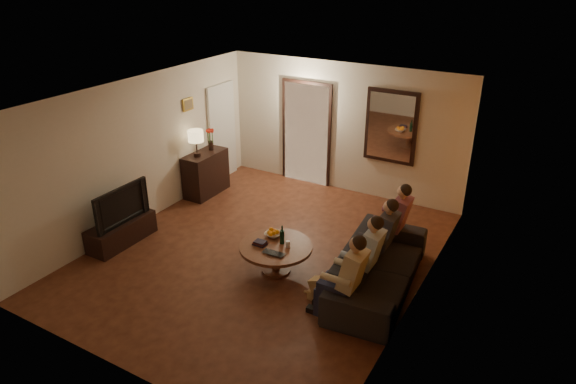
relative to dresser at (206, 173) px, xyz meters
The scene contains 33 objects.
floor 2.69m from the dresser, 32.16° to the right, with size 5.00×6.00×0.01m, color #482013.
ceiling 3.43m from the dresser, 32.16° to the right, with size 5.00×6.00×0.01m, color white.
back_wall 2.89m from the dresser, 35.17° to the left, with size 5.00×0.02×2.60m, color beige.
front_wall 5.03m from the dresser, 62.99° to the right, with size 5.00×0.02×2.60m, color beige.
left_wall 1.68m from the dresser, 100.02° to the right, with size 0.02×6.00×2.60m, color beige.
right_wall 5.03m from the dresser, 16.59° to the right, with size 0.02×6.00×2.60m, color beige.
orange_accent 5.02m from the dresser, 16.62° to the right, with size 0.01×6.00×2.60m, color orange.
kitchen_doorway 2.22m from the dresser, 47.19° to the left, with size 1.00×0.06×2.10m, color #FFE0A5.
door_trim 2.21m from the dresser, 47.01° to the left, with size 1.12×0.04×2.22m, color black.
fridge_glimpse 2.36m from the dresser, 42.73° to the left, with size 0.45×0.03×1.70m, color silver.
mirror_frame 3.75m from the dresser, 25.43° to the left, with size 1.00×0.05×1.40m, color black.
mirror_glass 3.74m from the dresser, 25.00° to the left, with size 0.86×0.02×1.26m, color white.
white_door 1.08m from the dresser, 103.34° to the left, with size 0.06×0.85×2.04m, color white.
framed_art 1.44m from the dresser, 152.46° to the right, with size 0.03×0.28×0.24m, color #B28C33.
art_canvas 1.44m from the dresser, 150.77° to the right, with size 0.01×0.22×0.18m, color brown.
dresser is the anchor object (origin of this frame).
table_lamp 0.74m from the dresser, 90.00° to the right, with size 0.30×0.30×0.54m, color beige, non-canonical shape.
flower_vase 0.69m from the dresser, 90.00° to the left, with size 0.14×0.14×0.44m, color red, non-canonical shape.
tv_stand 2.30m from the dresser, 90.00° to the right, with size 0.45×1.20×0.40m, color black.
tv 2.31m from the dresser, 90.00° to the right, with size 0.14×1.10×0.63m, color black.
sofa 4.42m from the dresser, 18.10° to the right, with size 0.94×2.40×0.70m, color black.
person_a 4.70m from the dresser, 28.99° to the right, with size 0.60×0.40×1.20m, color tan, non-canonical shape.
person_b 4.44m from the dresser, 22.20° to the right, with size 0.60×0.40×1.20m, color tan, non-canonical shape.
person_c 4.25m from the dresser, 14.67° to the right, with size 0.60×0.40×1.20m, color tan, non-canonical shape.
person_d 4.13m from the dresser, ahead, with size 0.60×0.40×1.20m, color tan, non-canonical shape.
dog 4.26m from the dresser, 29.43° to the right, with size 0.56×0.24×0.56m, color olive, non-canonical shape.
coffee_table 3.22m from the dresser, 32.82° to the right, with size 1.11×1.11×0.45m, color brown.
bowl 2.94m from the dresser, 31.12° to the right, with size 0.26×0.26×0.06m, color white.
oranges 2.95m from the dresser, 31.12° to the right, with size 0.20×0.20×0.08m, color orange, non-canonical shape.
wine_bottle 3.21m from the dresser, 30.83° to the right, with size 0.07×0.07×0.31m, color black, non-canonical shape.
wine_glass 3.34m from the dresser, 30.42° to the right, with size 0.06×0.06×0.10m, color silver.
book_stack 3.09m from the dresser, 36.59° to the right, with size 0.20×0.15×0.07m, color black, non-canonical shape.
laptop 3.45m from the dresser, 35.82° to the right, with size 0.33×0.21×0.03m, color black.
Camera 1 is at (3.93, -6.02, 4.40)m, focal length 32.00 mm.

